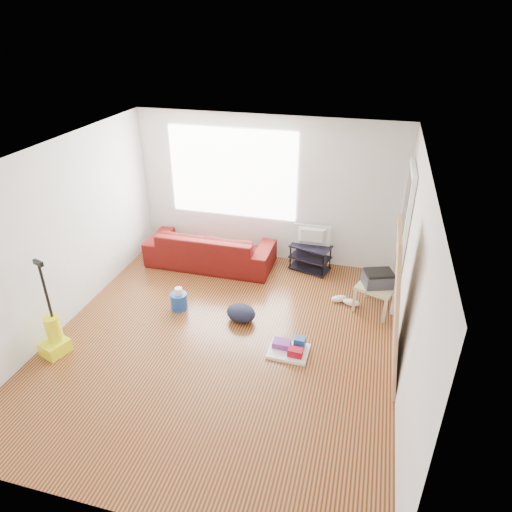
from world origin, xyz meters
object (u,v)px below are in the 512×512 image
(tv_stand, at_px, (310,257))
(cleaning_tray, at_px, (290,349))
(side_table, at_px, (377,289))
(vacuum, at_px, (54,336))
(backpack, at_px, (241,320))
(sofa, at_px, (211,264))
(bucket, at_px, (180,308))

(tv_stand, relative_size, cleaning_tray, 1.39)
(side_table, distance_m, vacuum, 4.45)
(side_table, relative_size, backpack, 1.53)
(backpack, bearing_deg, sofa, 140.55)
(tv_stand, height_order, side_table, tv_stand)
(side_table, xyz_separation_m, backpack, (-1.84, -0.78, -0.35))
(side_table, height_order, backpack, side_table)
(sofa, relative_size, side_table, 3.26)
(tv_stand, bearing_deg, backpack, -97.51)
(side_table, distance_m, bucket, 2.92)
(vacuum, bearing_deg, tv_stand, 64.31)
(bucket, distance_m, vacuum, 1.76)
(backpack, bearing_deg, bucket, -166.15)
(backpack, bearing_deg, side_table, 39.18)
(bucket, relative_size, cleaning_tray, 0.47)
(bucket, bearing_deg, tv_stand, 44.38)
(side_table, bearing_deg, cleaning_tray, -128.51)
(sofa, distance_m, backpack, 1.73)
(sofa, height_order, cleaning_tray, sofa)
(backpack, relative_size, vacuum, 0.33)
(tv_stand, distance_m, cleaning_tray, 2.22)
(bucket, bearing_deg, side_table, 14.65)
(sofa, height_order, vacuum, vacuum)
(bucket, relative_size, vacuum, 0.19)
(cleaning_tray, bearing_deg, vacuum, -165.30)
(sofa, relative_size, tv_stand, 2.95)
(sofa, relative_size, backpack, 4.99)
(side_table, xyz_separation_m, bucket, (-2.81, -0.73, -0.35))
(cleaning_tray, relative_size, vacuum, 0.40)
(side_table, bearing_deg, backpack, -157.11)
(tv_stand, distance_m, vacuum, 4.11)
(side_table, bearing_deg, sofa, 166.94)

